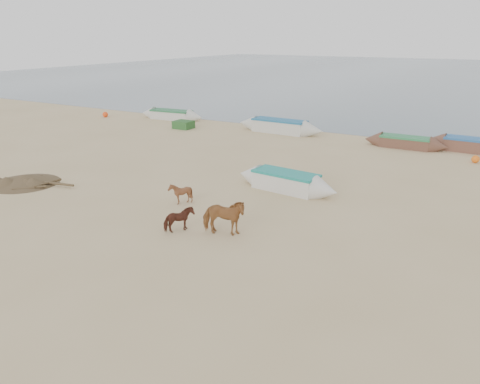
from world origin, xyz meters
name	(u,v)px	position (x,y,z in m)	size (l,w,h in m)	color
ground	(182,252)	(0.00, 0.00, 0.00)	(140.00, 140.00, 0.00)	tan
sea	(457,75)	(0.00, 82.00, 0.01)	(160.00, 160.00, 0.00)	slate
cow_adult	(223,217)	(0.46, 1.97, 0.71)	(0.76, 1.67, 1.41)	#965F31
calf_front	(180,193)	(-2.93, 3.88, 0.48)	(0.78, 0.88, 0.97)	brown
calf_right	(179,220)	(-1.11, 1.37, 0.48)	(0.95, 0.81, 0.96)	#53271B
near_canoe	(286,181)	(0.29, 7.86, 0.45)	(5.34, 1.22, 0.90)	silver
debris_pile	(24,179)	(-11.48, 2.36, 0.23)	(3.41, 3.41, 0.46)	brown
waterline_canoes	(413,139)	(3.75, 20.68, 0.43)	(46.31, 3.63, 0.99)	silver
beach_clutter	(421,146)	(4.45, 19.47, 0.30)	(43.82, 4.16, 0.64)	#2A5928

